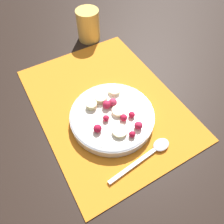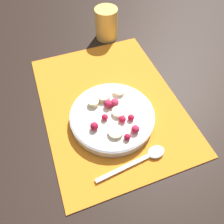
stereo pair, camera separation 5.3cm
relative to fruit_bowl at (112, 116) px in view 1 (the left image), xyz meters
The scene contains 5 objects.
ground_plane 0.06m from the fruit_bowl, 14.71° to the right, with size 3.00×3.00×0.00m, color black.
placemat 0.06m from the fruit_bowl, 14.71° to the right, with size 0.48×0.36×0.01m.
fruit_bowl is the anchor object (origin of this frame).
spoon 0.13m from the fruit_bowl, 164.20° to the right, with size 0.04×0.17×0.01m.
drinking_glass 0.36m from the fruit_bowl, 17.19° to the right, with size 0.08×0.08×0.10m.
Camera 1 is at (-0.33, 0.17, 0.47)m, focal length 35.00 mm.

